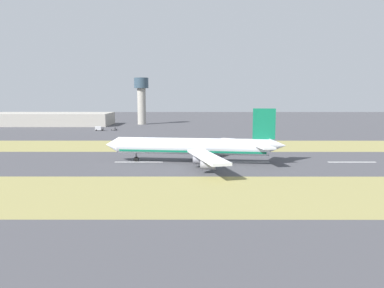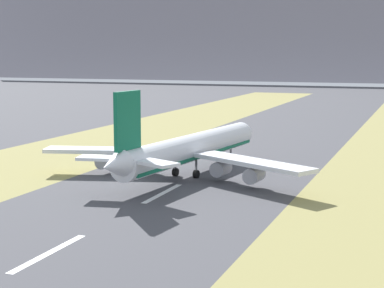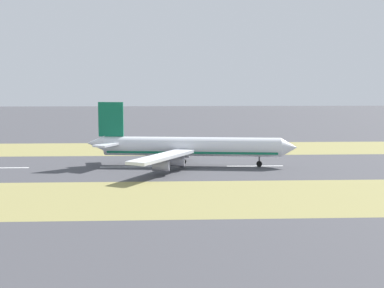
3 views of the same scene
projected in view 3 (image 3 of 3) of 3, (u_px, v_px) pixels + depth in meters
ground_plane at (181, 167)px, 168.68m from camera, size 800.00×800.00×0.00m
grass_median_west at (178, 149)px, 213.32m from camera, size 40.00×600.00×0.01m
grass_median_east at (186, 197)px, 124.05m from camera, size 40.00×600.00×0.01m
centreline_dash_near at (0, 168)px, 166.08m from camera, size 1.20×18.00×0.01m
centreline_dash_mid at (129, 167)px, 167.92m from camera, size 1.20×18.00×0.01m
centreline_dash_far at (255, 166)px, 169.76m from camera, size 1.20×18.00×0.01m
airplane_main_jet at (186, 147)px, 169.55m from camera, size 63.64×67.16×20.20m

